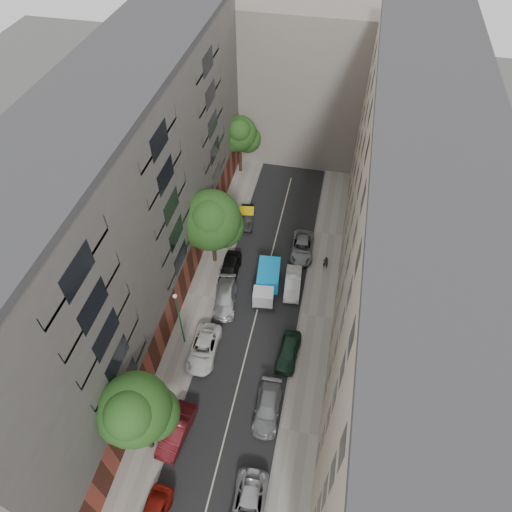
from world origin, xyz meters
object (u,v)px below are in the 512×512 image
(car_right_4, at_px, (302,248))
(car_left_2, at_px, (204,348))
(car_right_0, at_px, (248,507))
(car_left_1, at_px, (176,431))
(pedestrian, at_px, (326,262))
(tree_near, at_px, (136,412))
(tree_mid, at_px, (212,222))
(car_right_3, at_px, (293,283))
(tree_far, at_px, (240,135))
(car_left_4, at_px, (230,268))
(car_left_5, at_px, (247,218))
(tarp_truck, at_px, (267,282))
(car_right_1, at_px, (267,408))
(car_right_2, at_px, (288,351))
(car_left_3, at_px, (225,298))
(lamp_post, at_px, (179,314))

(car_right_4, bearing_deg, car_left_2, -119.37)
(car_right_0, bearing_deg, car_left_1, 145.67)
(pedestrian, bearing_deg, car_left_1, 55.78)
(car_right_4, xyz_separation_m, tree_near, (-8.09, -22.23, 5.78))
(car_left_1, bearing_deg, tree_mid, 102.43)
(car_left_1, relative_size, tree_mid, 0.53)
(car_right_3, distance_m, tree_far, 19.64)
(car_left_4, relative_size, car_left_5, 1.10)
(tarp_truck, height_order, car_left_2, tarp_truck)
(car_right_1, relative_size, tree_near, 0.51)
(tarp_truck, height_order, car_left_1, tarp_truck)
(tarp_truck, distance_m, car_right_3, 2.59)
(car_left_2, relative_size, tree_near, 0.54)
(car_right_3, relative_size, tree_near, 0.46)
(car_right_0, bearing_deg, car_right_2, 83.50)
(tarp_truck, height_order, car_left_4, tarp_truck)
(car_right_0, height_order, car_right_2, car_right_2)
(tree_near, height_order, tree_mid, tree_near)
(tarp_truck, bearing_deg, car_right_3, 13.93)
(tree_far, bearing_deg, car_left_2, -83.94)
(car_left_5, distance_m, pedestrian, 10.47)
(pedestrian, bearing_deg, tree_mid, -1.02)
(car_right_0, bearing_deg, tree_far, 100.92)
(pedestrian, bearing_deg, car_right_2, 70.81)
(tree_far, bearing_deg, car_left_3, -80.94)
(car_left_2, bearing_deg, lamp_post, 160.37)
(car_left_3, relative_size, car_right_0, 0.98)
(tarp_truck, relative_size, car_right_3, 1.22)
(lamp_post, bearing_deg, car_left_4, 77.03)
(tarp_truck, relative_size, lamp_post, 0.77)
(car_right_4, distance_m, lamp_post, 15.96)
(car_right_1, relative_size, car_right_4, 0.96)
(car_left_1, distance_m, car_right_0, 7.56)
(car_left_3, bearing_deg, tree_far, 89.73)
(tree_near, bearing_deg, tree_far, 92.02)
(car_right_1, distance_m, tree_near, 10.79)
(pedestrian, bearing_deg, car_left_3, 26.96)
(car_right_3, distance_m, car_right_4, 4.90)
(car_left_1, height_order, car_right_3, car_left_1)
(car_left_1, xyz_separation_m, tree_near, (-1.50, -1.35, 5.70))
(car_left_1, relative_size, car_left_3, 0.93)
(tree_near, height_order, pedestrian, tree_near)
(car_left_3, height_order, car_right_4, car_left_3)
(car_left_3, distance_m, tree_far, 20.66)
(car_right_0, height_order, car_right_4, car_right_0)
(car_left_2, xyz_separation_m, car_right_1, (6.40, -4.08, -0.02))
(car_right_3, height_order, tree_near, tree_near)
(car_left_1, distance_m, tree_near, 6.05)
(tree_mid, relative_size, lamp_post, 1.26)
(car_right_0, height_order, pedestrian, pedestrian)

